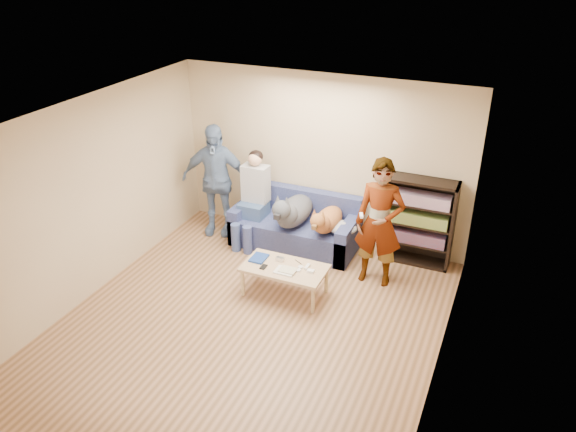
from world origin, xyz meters
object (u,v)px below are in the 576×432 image
at_px(person_standing_left, 215,180).
at_px(dog_tan, 326,220).
at_px(person_seated, 253,195).
at_px(bookshelf, 419,219).
at_px(dog_gray, 292,211).
at_px(sofa, 296,228).
at_px(coffee_table, 285,270).
at_px(notebook_blue, 259,258).
at_px(camera_silver, 280,259).
at_px(person_standing_right, 379,223).

bearing_deg(person_standing_left, dog_tan, -16.52).
height_order(person_seated, dog_tan, person_seated).
bearing_deg(bookshelf, dog_gray, -166.55).
height_order(sofa, coffee_table, sofa).
relative_size(notebook_blue, bookshelf, 0.20).
bearing_deg(dog_gray, notebook_blue, -91.95).
xyz_separation_m(coffee_table, bookshelf, (1.42, 1.55, 0.31)).
height_order(person_standing_left, coffee_table, person_standing_left).
height_order(camera_silver, sofa, sofa).
relative_size(person_standing_right, person_standing_left, 0.99).
bearing_deg(person_standing_right, person_standing_left, 170.11).
height_order(person_standing_right, notebook_blue, person_standing_right).
bearing_deg(camera_silver, person_seated, 130.91).
bearing_deg(sofa, person_standing_right, -19.88).
bearing_deg(coffee_table, sofa, 106.19).
bearing_deg(sofa, camera_silver, -77.65).
bearing_deg(person_standing_right, person_seated, 167.74).
relative_size(notebook_blue, coffee_table, 0.24).
bearing_deg(bookshelf, person_standing_right, -117.83).
distance_m(person_standing_left, sofa, 1.46).
relative_size(person_standing_left, dog_tan, 1.59).
bearing_deg(dog_tan, camera_silver, -105.88).
distance_m(person_standing_right, dog_tan, 0.96).
relative_size(notebook_blue, sofa, 0.14).
relative_size(person_seated, dog_gray, 1.16).
bearing_deg(dog_tan, person_seated, 177.46).
relative_size(camera_silver, dog_gray, 0.09).
height_order(sofa, person_seated, person_seated).
bearing_deg(person_standing_left, notebook_blue, -56.05).
bearing_deg(coffee_table, person_seated, 131.35).
height_order(person_standing_left, dog_tan, person_standing_left).
bearing_deg(bookshelf, sofa, -172.60).
bearing_deg(sofa, person_standing_left, -174.72).
height_order(person_standing_left, notebook_blue, person_standing_left).
bearing_deg(person_standing_left, camera_silver, -48.90).
bearing_deg(notebook_blue, dog_tan, 62.31).
relative_size(notebook_blue, dog_gray, 0.21).
xyz_separation_m(camera_silver, person_seated, (-0.92, 1.07, 0.33)).
xyz_separation_m(dog_tan, bookshelf, (1.25, 0.41, 0.07)).
distance_m(camera_silver, person_seated, 1.45).
relative_size(person_standing_left, person_seated, 1.23).
bearing_deg(person_standing_right, dog_tan, 157.25).
relative_size(notebook_blue, dog_tan, 0.23).
height_order(notebook_blue, camera_silver, camera_silver).
height_order(notebook_blue, coffee_table, notebook_blue).
height_order(sofa, dog_gray, dog_gray).
xyz_separation_m(notebook_blue, coffee_table, (0.40, -0.05, -0.06)).
bearing_deg(person_seated, sofa, 10.83).
xyz_separation_m(person_standing_right, camera_silver, (-1.15, -0.68, -0.45)).
height_order(camera_silver, dog_tan, dog_tan).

